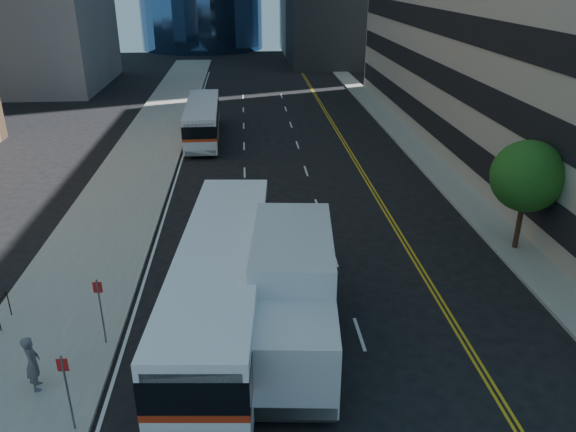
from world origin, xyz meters
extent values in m
plane|color=black|center=(0.00, 0.00, 0.00)|extent=(160.00, 160.00, 0.00)
cube|color=gray|center=(-10.50, 25.00, 0.07)|extent=(5.00, 90.00, 0.15)
cube|color=gray|center=(9.00, 25.00, 0.07)|extent=(2.00, 90.00, 0.15)
cylinder|color=#332114|center=(9.00, 8.00, 1.25)|extent=(0.24, 0.24, 2.20)
sphere|color=#1D4D16|center=(9.00, 8.00, 3.65)|extent=(3.20, 3.20, 3.20)
cube|color=white|center=(-4.35, 2.92, 0.97)|extent=(3.81, 13.13, 1.19)
cube|color=red|center=(-4.35, 2.92, 1.67)|extent=(3.83, 13.15, 0.24)
cube|color=black|center=(-4.35, 2.92, 2.27)|extent=(3.83, 13.15, 0.97)
cube|color=white|center=(-4.35, 2.92, 3.08)|extent=(3.81, 13.13, 0.54)
cylinder|color=black|center=(-5.94, -0.85, 0.54)|extent=(0.41, 1.10, 1.08)
cylinder|color=black|center=(-3.38, -1.05, 0.54)|extent=(0.41, 1.10, 1.08)
cylinder|color=black|center=(-5.36, 6.47, 0.54)|extent=(0.41, 1.10, 1.08)
cylinder|color=black|center=(-2.81, 6.27, 0.54)|extent=(0.41, 1.10, 1.08)
cube|color=silver|center=(-6.60, 28.19, 0.81)|extent=(2.56, 10.86, 0.99)
cube|color=red|center=(-6.60, 28.19, 1.40)|extent=(2.58, 10.88, 0.20)
cube|color=black|center=(-6.60, 28.19, 1.89)|extent=(2.58, 10.88, 0.81)
cube|color=silver|center=(-6.60, 28.19, 2.57)|extent=(2.56, 10.86, 0.45)
cylinder|color=black|center=(-7.59, 24.93, 0.45)|extent=(0.29, 0.91, 0.90)
cylinder|color=black|center=(-5.48, 24.97, 0.45)|extent=(0.29, 0.91, 0.90)
cylinder|color=black|center=(-7.71, 31.05, 0.45)|extent=(0.29, 0.91, 0.90)
cylinder|color=black|center=(-5.61, 31.09, 0.45)|extent=(0.29, 0.91, 0.90)
cube|color=silver|center=(-2.23, -1.23, 1.63)|extent=(2.92, 2.72, 2.36)
cube|color=black|center=(-2.33, -2.29, 2.08)|extent=(2.50, 0.29, 1.24)
cube|color=silver|center=(-1.86, 2.69, 2.31)|extent=(3.19, 5.63, 2.93)
cube|color=black|center=(-1.98, 1.46, 0.62)|extent=(2.79, 7.59, 0.28)
cylinder|color=black|center=(-3.47, -1.34, 0.54)|extent=(0.41, 1.11, 1.08)
cylinder|color=black|center=(-1.02, -1.57, 0.54)|extent=(0.41, 1.11, 1.08)
cylinder|color=black|center=(-2.95, 4.26, 0.54)|extent=(0.41, 1.11, 1.08)
cylinder|color=black|center=(-0.50, 4.03, 0.54)|extent=(0.41, 1.11, 1.08)
imported|color=#55545C|center=(-10.00, -0.17, 1.07)|extent=(0.63, 0.78, 1.85)
camera|label=1|loc=(-3.35, -14.49, 11.94)|focal=35.00mm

